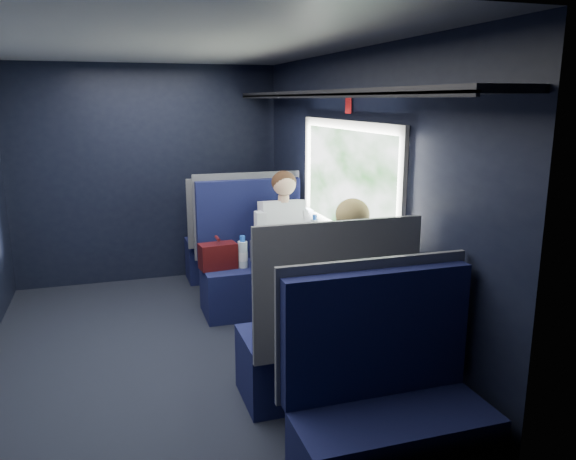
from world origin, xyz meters
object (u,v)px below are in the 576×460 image
object	(u,v)px
table	(304,264)
cup	(319,235)
laptop	(341,247)
bottle_small	(315,230)
seat_row_back	(388,415)
seat_bay_far	(322,340)
seat_row_front	(234,243)
man	(286,237)
seat_bay_near	(253,265)
woman	(348,282)

from	to	relation	value
table	cup	world-z (taller)	cup
laptop	bottle_small	xyz separation A→B (m)	(-0.06, 0.43, 0.05)
seat_row_back	bottle_small	size ratio (longest dim) A/B	4.86
laptop	cup	distance (m)	0.50
laptop	seat_bay_far	bearing A→B (deg)	-120.01
seat_row_front	man	bearing A→B (deg)	-77.17
seat_bay_near	table	bearing A→B (deg)	-77.25
seat_bay_near	cup	size ratio (longest dim) A/B	15.68
seat_bay_far	seat_row_back	size ratio (longest dim) A/B	1.09
cup	seat_bay_near	bearing A→B (deg)	138.95
seat_row_front	cup	xyz separation A→B (m)	(0.48, -1.36, 0.37)
woman	seat_row_back	bearing A→B (deg)	-102.93
bottle_small	cup	world-z (taller)	bottle_small
table	seat_row_back	bearing A→B (deg)	-95.80
seat_bay_near	seat_row_back	bearing A→B (deg)	-89.69
seat_row_front	seat_row_back	xyz separation A→B (m)	(0.00, -3.59, 0.00)
cup	table	bearing A→B (deg)	-124.07
laptop	seat_bay_near	bearing A→B (deg)	117.37
seat_bay_near	cup	xyz separation A→B (m)	(0.49, -0.43, 0.36)
seat_bay_near	laptop	distance (m)	1.12
woman	laptop	size ratio (longest dim) A/B	4.14
laptop	cup	size ratio (longest dim) A/B	3.97
woman	seat_row_front	bearing A→B (deg)	95.70
seat_row_back	seat_row_front	bearing A→B (deg)	90.00
seat_bay_near	man	distance (m)	0.43
table	cup	size ratio (longest dim) A/B	12.44
table	bottle_small	distance (m)	0.46
seat_bay_near	man	xyz separation A→B (m)	(0.26, -0.17, 0.30)
man	seat_bay_far	bearing A→B (deg)	-99.03
seat_bay_near	woman	distance (m)	1.63
seat_bay_far	laptop	world-z (taller)	seat_bay_far
table	seat_row_front	world-z (taller)	seat_row_front
seat_bay_far	seat_row_front	xyz separation A→B (m)	(0.00, 2.67, -0.00)
table	woman	size ratio (longest dim) A/B	0.76
table	cup	distance (m)	0.54
table	seat_bay_far	size ratio (longest dim) A/B	0.79
bottle_small	laptop	bearing A→B (deg)	-81.53
seat_row_front	seat_row_back	size ratio (longest dim) A/B	1.00
bottle_small	cup	bearing A→B (deg)	45.94
seat_row_front	laptop	world-z (taller)	seat_row_front
seat_bay_near	bottle_small	distance (m)	0.78
table	seat_row_back	size ratio (longest dim) A/B	0.86
seat_bay_near	woman	bearing A→B (deg)	-80.48
table	cup	bearing A→B (deg)	55.93
seat_row_front	laptop	xyz separation A→B (m)	(0.47, -1.86, 0.39)
seat_row_back	man	bearing A→B (deg)	84.28
table	seat_row_back	xyz separation A→B (m)	(-0.18, -1.80, -0.25)
laptop	bottle_small	world-z (taller)	bottle_small
man	bottle_small	bearing A→B (deg)	-65.17
table	laptop	xyz separation A→B (m)	(0.29, -0.06, 0.14)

